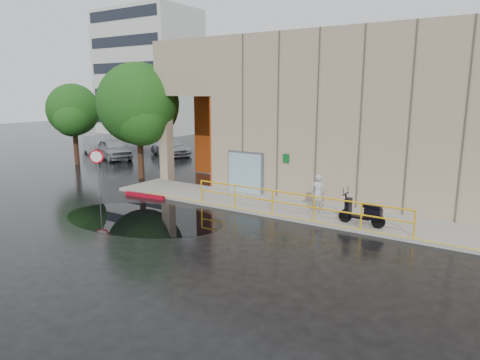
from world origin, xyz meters
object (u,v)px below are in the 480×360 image
object	(u,v)px
tree_far	(73,112)
car_a	(113,149)
person	(318,194)
scooter	(363,205)
car_b	(98,144)
stop_sign	(97,162)
tree_near	(139,107)
red_curb	(145,196)
car_c	(170,147)

from	to	relation	value
tree_far	car_a	bearing A→B (deg)	88.43
person	car_a	bearing A→B (deg)	-38.99
scooter	car_b	world-z (taller)	car_b
stop_sign	tree_near	xyz separation A→B (m)	(-1.53, 4.50, 2.55)
red_curb	car_c	xyz separation A→B (m)	(-8.72, 11.66, 0.58)
car_a	car_c	xyz separation A→B (m)	(2.48, 3.94, -0.12)
scooter	stop_sign	size ratio (longest dim) A/B	0.77
red_curb	car_b	bearing A→B (deg)	148.40
car_a	tree_near	world-z (taller)	tree_near
red_curb	tree_near	size ratio (longest dim) A/B	0.34
car_c	tree_far	size ratio (longest dim) A/B	0.80
scooter	tree_far	xyz separation A→B (m)	(-22.06, 3.49, 2.84)
scooter	car_c	distance (m)	22.26
car_a	stop_sign	bearing A→B (deg)	-111.35
scooter	car_c	size ratio (longest dim) A/B	0.40
tree_near	tree_far	xyz separation A→B (m)	(-7.71, 1.05, -0.52)
person	scooter	size ratio (longest dim) A/B	0.91
car_c	tree_near	world-z (taller)	tree_near
scooter	tree_near	bearing A→B (deg)	173.41
stop_sign	tree_far	world-z (taller)	tree_far
tree_near	person	bearing A→B (deg)	-8.12
car_a	scooter	bearing A→B (deg)	-84.48
car_b	tree_far	xyz separation A→B (m)	(3.19, -4.50, 3.00)
car_a	tree_far	distance (m)	4.48
scooter	car_a	xyz separation A→B (m)	(-21.97, 6.81, -0.17)
scooter	stop_sign	xyz separation A→B (m)	(-12.82, -2.06, 0.81)
person	scooter	distance (m)	2.26
person	stop_sign	xyz separation A→B (m)	(-10.67, -2.76, 0.78)
tree_far	stop_sign	bearing A→B (deg)	-30.97
car_b	car_c	distance (m)	6.38
tree_near	car_a	bearing A→B (deg)	150.19
red_curb	car_b	distance (m)	17.01
car_a	red_curb	bearing A→B (deg)	-101.86
tree_near	red_curb	bearing A→B (deg)	-43.17
car_a	tree_near	size ratio (longest dim) A/B	0.67
car_a	tree_far	bearing A→B (deg)	-158.85
scooter	car_b	bearing A→B (deg)	165.50
person	car_c	bearing A→B (deg)	-51.95
red_curb	tree_far	size ratio (longest dim) A/B	0.41
stop_sign	tree_near	size ratio (longest dim) A/B	0.35
red_curb	car_a	world-z (taller)	car_a
person	car_c	world-z (taller)	person
scooter	red_curb	distance (m)	10.85
red_curb	tree_near	world-z (taller)	tree_near
stop_sign	car_b	distance (m)	16.01
person	scooter	world-z (taller)	person
person	stop_sign	distance (m)	11.05
car_a	car_c	size ratio (longest dim) A/B	1.00
car_c	car_a	bearing A→B (deg)	166.42
scooter	tree_far	size ratio (longest dim) A/B	0.32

